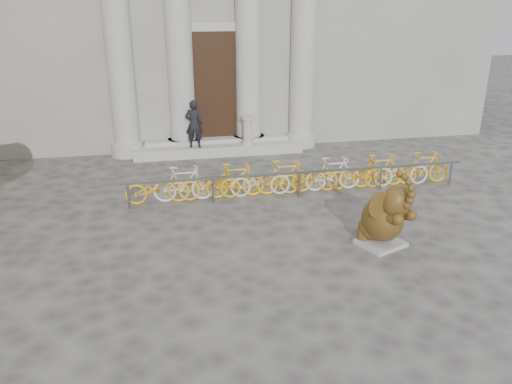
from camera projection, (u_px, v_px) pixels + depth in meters
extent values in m
plane|color=#474442|center=(283.00, 288.00, 9.51)|extent=(80.00, 80.00, 0.00)
cube|color=black|center=(215.00, 87.00, 17.79)|extent=(2.40, 0.16, 4.00)
cylinder|color=#A8A59E|center=(118.00, 39.00, 16.48)|extent=(0.90, 0.90, 8.00)
cylinder|color=#A8A59E|center=(179.00, 38.00, 16.85)|extent=(0.90, 0.90, 8.00)
cylinder|color=#A8A59E|center=(248.00, 37.00, 17.30)|extent=(0.90, 0.90, 8.00)
cylinder|color=#A8A59E|center=(304.00, 36.00, 17.67)|extent=(0.90, 0.90, 8.00)
cube|color=#A8A59E|center=(218.00, 148.00, 18.06)|extent=(6.00, 1.20, 0.36)
cube|color=#A8A59E|center=(381.00, 243.00, 11.21)|extent=(1.16, 1.11, 0.09)
ellipsoid|color=black|center=(375.00, 227.00, 11.25)|extent=(0.99, 0.97, 0.59)
ellipsoid|color=black|center=(382.00, 219.00, 11.02)|extent=(1.22, 1.35, 0.95)
cylinder|color=black|center=(363.00, 234.00, 11.28)|extent=(0.36, 0.36, 0.24)
cylinder|color=black|center=(378.00, 229.00, 11.53)|extent=(0.36, 0.36, 0.24)
cylinder|color=black|center=(389.00, 219.00, 10.56)|extent=(0.41, 0.59, 0.37)
cylinder|color=black|center=(402.00, 215.00, 10.77)|extent=(0.41, 0.59, 0.37)
ellipsoid|color=black|center=(396.00, 202.00, 10.58)|extent=(0.80, 0.78, 0.73)
cylinder|color=black|center=(382.00, 205.00, 10.52)|extent=(0.63, 0.08, 0.62)
cylinder|color=black|center=(402.00, 199.00, 10.84)|extent=(0.51, 0.43, 0.62)
cone|color=beige|center=(398.00, 212.00, 10.43)|extent=(0.18, 0.21, 0.10)
cone|color=beige|center=(406.00, 210.00, 10.54)|extent=(0.09, 0.22, 0.10)
cube|color=slate|center=(300.00, 172.00, 13.84)|extent=(9.75, 0.06, 0.06)
cylinder|color=slate|center=(128.00, 196.00, 13.09)|extent=(0.06, 0.06, 0.70)
cylinder|color=slate|center=(213.00, 190.00, 13.51)|extent=(0.06, 0.06, 0.70)
cylinder|color=slate|center=(300.00, 184.00, 13.97)|extent=(0.06, 0.06, 0.70)
cylinder|color=slate|center=(381.00, 178.00, 14.42)|extent=(0.06, 0.06, 0.70)
cylinder|color=slate|center=(451.00, 173.00, 14.84)|extent=(0.06, 0.06, 0.70)
imported|color=yellow|center=(157.00, 186.00, 13.41)|extent=(1.70, 0.50, 1.00)
imported|color=silver|center=(184.00, 184.00, 13.54)|extent=(1.66, 0.47, 1.00)
imported|color=yellow|center=(210.00, 182.00, 13.68)|extent=(1.70, 0.50, 1.00)
imported|color=yellow|center=(235.00, 180.00, 13.81)|extent=(1.66, 0.47, 1.00)
imported|color=silver|center=(260.00, 179.00, 13.94)|extent=(1.70, 0.50, 1.00)
imported|color=yellow|center=(285.00, 177.00, 14.08)|extent=(1.66, 0.47, 1.00)
imported|color=yellow|center=(309.00, 175.00, 14.21)|extent=(1.70, 0.50, 1.00)
imported|color=silver|center=(333.00, 174.00, 14.34)|extent=(1.66, 0.47, 1.00)
imported|color=yellow|center=(356.00, 172.00, 14.48)|extent=(1.70, 0.50, 1.00)
imported|color=yellow|center=(379.00, 171.00, 14.61)|extent=(1.66, 0.47, 1.00)
imported|color=silver|center=(402.00, 169.00, 14.74)|extent=(1.70, 0.50, 1.00)
imported|color=yellow|center=(424.00, 168.00, 14.87)|extent=(1.66, 0.47, 1.00)
imported|color=black|center=(194.00, 124.00, 17.22)|extent=(0.69, 0.53, 1.67)
cylinder|color=#A8A59E|center=(247.00, 142.00, 17.89)|extent=(0.42, 0.42, 0.13)
cylinder|color=#A8A59E|center=(247.00, 131.00, 17.74)|extent=(0.29, 0.29, 0.94)
cylinder|color=#A8A59E|center=(247.00, 117.00, 17.57)|extent=(0.42, 0.42, 0.10)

